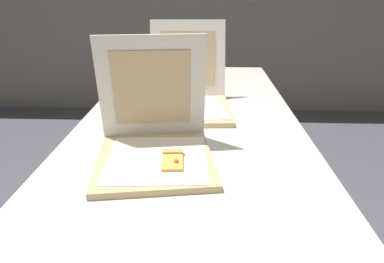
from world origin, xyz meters
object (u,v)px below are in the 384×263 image
(table, at_px, (189,138))
(pizza_box_front, at_px, (155,144))
(cup_white_mid, at_px, (113,112))
(pizza_box_middle, at_px, (189,97))
(cup_white_far, at_px, (143,92))

(table, bearing_deg, pizza_box_front, -110.86)
(pizza_box_front, distance_m, cup_white_mid, 0.43)
(pizza_box_middle, bearing_deg, table, -91.22)
(cup_white_mid, bearing_deg, cup_white_far, 75.24)
(pizza_box_front, bearing_deg, table, 60.92)
(cup_white_far, bearing_deg, pizza_box_middle, -31.70)
(pizza_box_middle, height_order, cup_white_far, pizza_box_middle)
(pizza_box_front, relative_size, pizza_box_middle, 0.86)
(table, distance_m, pizza_box_middle, 0.26)
(table, relative_size, cup_white_far, 34.07)
(pizza_box_front, height_order, cup_white_mid, pizza_box_front)
(pizza_box_front, height_order, cup_white_far, pizza_box_front)
(pizza_box_front, xyz_separation_m, cup_white_far, (-0.16, 0.66, -0.02))
(pizza_box_middle, bearing_deg, pizza_box_front, -103.83)
(pizza_box_middle, xyz_separation_m, cup_white_far, (-0.25, 0.15, -0.02))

